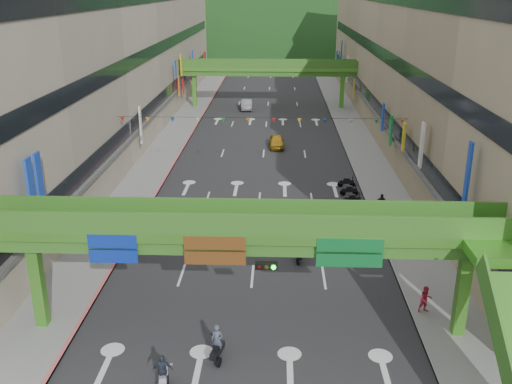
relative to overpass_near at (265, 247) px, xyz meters
The scene contains 22 objects.
road_slab 44.93m from the overpass_near, 91.20° to the left, with size 18.00×140.00×0.02m, color #28282B.
sidewalk_left 46.47m from the overpass_near, 104.97° to the left, with size 4.00×140.00×0.15m, color gray.
sidewalk_right 46.03m from the overpass_near, 77.29° to the left, with size 4.00×140.00×0.15m, color gray.
curb_left 46.02m from the overpass_near, 102.67° to the left, with size 0.20×140.00×0.18m, color #CC5959.
curb_right 45.65m from the overpass_near, 79.63° to the left, with size 0.20×140.00×0.18m, color gray.
building_row_left 49.02m from the overpass_near, 114.00° to the left, with size 12.80×95.00×19.00m.
building_row_right 48.30m from the overpass_near, 68.03° to the left, with size 12.80×95.00×19.00m.
overpass_near is the anchor object (origin of this frame).
overpass_far 59.63m from the overpass_near, 90.90° to the left, with size 28.00×2.20×7.10m.
hill_left 155.52m from the overpass_near, 95.88° to the left, with size 168.00×140.00×112.00m, color #1C4419.
hill_right 176.35m from the overpass_near, 82.15° to the left, with size 208.00×176.00×128.00m, color #1C4419.
bunting_string 24.65m from the overpass_near, 92.17° to the left, with size 26.00×0.36×0.47m.
scooter_rider_near 5.26m from the overpass_near, 138.96° to the right, with size 0.73×1.58×1.95m.
scooter_rider_mid 10.05m from the overpass_near, 77.20° to the left, with size 0.83×1.60×1.93m.
scooter_rider_left 7.57m from the overpass_near, 135.63° to the right, with size 0.98×1.59×1.93m.
scooter_rider_far 16.50m from the overpass_near, 118.04° to the left, with size 0.90×1.58×1.98m.
parked_scooter_row 21.16m from the overpass_near, 70.55° to the left, with size 1.60×9.35×1.08m.
car_silver 58.46m from the overpass_near, 93.99° to the left, with size 1.57×4.51×1.49m, color gray.
car_yellow 37.51m from the overpass_near, 89.28° to the left, with size 1.63×4.04×1.38m, color #BC8B1A.
pedestrian_red 10.25m from the overpass_near, 16.45° to the left, with size 0.76×0.59×1.55m, color #C8253F.
pedestrian_dark 19.89m from the overpass_near, 62.81° to the left, with size 0.97×0.40×1.65m, color black.
pedestrian_blue 17.54m from the overpass_near, 48.54° to the left, with size 0.87×0.56×1.87m, color #35375A.
Camera 1 is at (1.44, -19.97, 17.27)m, focal length 40.00 mm.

